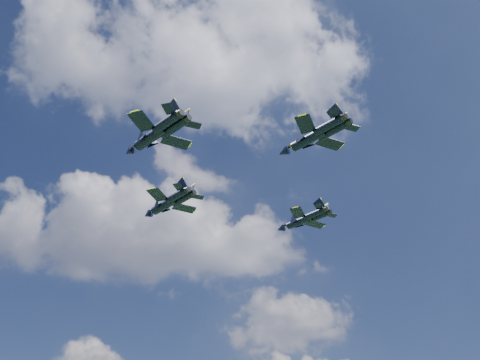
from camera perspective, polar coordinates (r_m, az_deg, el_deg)
name	(u,v)px	position (r m, az deg, el deg)	size (l,w,h in m)	color
jet_lead	(163,206)	(116.59, -8.19, -2.73)	(14.29, 14.64, 3.94)	black
jet_left	(149,138)	(94.21, -9.66, 4.43)	(14.73, 14.88, 4.03)	black
jet_right	(298,222)	(116.34, 6.19, -4.44)	(12.79, 12.50, 3.44)	black
jet_slot	(306,140)	(98.09, 7.08, 4.28)	(14.29, 14.46, 3.91)	black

